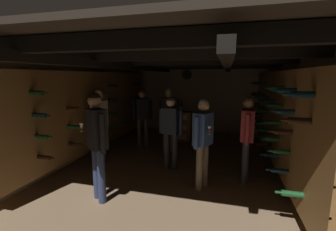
{
  "coord_description": "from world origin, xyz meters",
  "views": [
    {
      "loc": [
        1.06,
        -4.72,
        1.95
      ],
      "look_at": [
        -0.21,
        0.04,
        1.08
      ],
      "focal_mm": 24.02,
      "sensor_mm": 36.0,
      "label": 1
    }
  ],
  "objects_px": {
    "person_guest_near_left": "(97,137)",
    "person_guest_far_left": "(142,113)",
    "display_bottle": "(181,107)",
    "person_guest_mid_left": "(100,120)",
    "wine_crate_stack": "(183,126)",
    "person_guest_near_right": "(203,136)",
    "person_guest_rear_center": "(169,114)",
    "person_guest_mid_right": "(247,132)",
    "person_host_center": "(171,127)"
  },
  "relations": [
    {
      "from": "person_guest_rear_center",
      "to": "person_guest_far_left",
      "type": "relative_size",
      "value": 1.04
    },
    {
      "from": "display_bottle",
      "to": "person_guest_near_left",
      "type": "xyz_separation_m",
      "value": [
        -0.56,
        -3.68,
        0.01
      ]
    },
    {
      "from": "person_guest_mid_left",
      "to": "person_guest_mid_right",
      "type": "bearing_deg",
      "value": -1.82
    },
    {
      "from": "display_bottle",
      "to": "person_guest_far_left",
      "type": "xyz_separation_m",
      "value": [
        -0.89,
        -0.92,
        -0.09
      ]
    },
    {
      "from": "person_guest_far_left",
      "to": "display_bottle",
      "type": "bearing_deg",
      "value": 45.88
    },
    {
      "from": "person_host_center",
      "to": "person_guest_mid_right",
      "type": "bearing_deg",
      "value": -8.7
    },
    {
      "from": "person_guest_far_left",
      "to": "person_host_center",
      "type": "bearing_deg",
      "value": -48.39
    },
    {
      "from": "person_guest_far_left",
      "to": "person_guest_mid_right",
      "type": "distance_m",
      "value": 3.0
    },
    {
      "from": "display_bottle",
      "to": "person_guest_mid_left",
      "type": "relative_size",
      "value": 0.21
    },
    {
      "from": "person_guest_near_left",
      "to": "person_guest_rear_center",
      "type": "bearing_deg",
      "value": 79.46
    },
    {
      "from": "person_guest_rear_center",
      "to": "person_guest_mid_right",
      "type": "relative_size",
      "value": 1.04
    },
    {
      "from": "person_guest_rear_center",
      "to": "person_guest_mid_right",
      "type": "height_order",
      "value": "person_guest_rear_center"
    },
    {
      "from": "wine_crate_stack",
      "to": "person_guest_near_right",
      "type": "distance_m",
      "value": 2.99
    },
    {
      "from": "person_guest_far_left",
      "to": "person_guest_mid_left",
      "type": "relative_size",
      "value": 0.95
    },
    {
      "from": "display_bottle",
      "to": "person_guest_rear_center",
      "type": "distance_m",
      "value": 1.15
    },
    {
      "from": "person_guest_near_right",
      "to": "person_guest_mid_left",
      "type": "relative_size",
      "value": 0.95
    },
    {
      "from": "wine_crate_stack",
      "to": "person_guest_near_right",
      "type": "height_order",
      "value": "person_guest_near_right"
    },
    {
      "from": "wine_crate_stack",
      "to": "person_guest_far_left",
      "type": "distance_m",
      "value": 1.38
    },
    {
      "from": "wine_crate_stack",
      "to": "person_guest_near_right",
      "type": "relative_size",
      "value": 0.57
    },
    {
      "from": "display_bottle",
      "to": "person_host_center",
      "type": "height_order",
      "value": "person_host_center"
    },
    {
      "from": "wine_crate_stack",
      "to": "person_guest_far_left",
      "type": "xyz_separation_m",
      "value": [
        -0.95,
        -0.87,
        0.5
      ]
    },
    {
      "from": "person_host_center",
      "to": "person_guest_far_left",
      "type": "height_order",
      "value": "person_guest_far_left"
    },
    {
      "from": "person_guest_near_left",
      "to": "person_guest_far_left",
      "type": "relative_size",
      "value": 1.08
    },
    {
      "from": "wine_crate_stack",
      "to": "person_guest_mid_right",
      "type": "relative_size",
      "value": 0.57
    },
    {
      "from": "display_bottle",
      "to": "person_guest_rear_center",
      "type": "height_order",
      "value": "person_guest_rear_center"
    },
    {
      "from": "person_guest_far_left",
      "to": "person_guest_mid_right",
      "type": "relative_size",
      "value": 0.99
    },
    {
      "from": "person_guest_mid_right",
      "to": "person_host_center",
      "type": "bearing_deg",
      "value": 171.3
    },
    {
      "from": "person_guest_mid_right",
      "to": "person_guest_mid_left",
      "type": "xyz_separation_m",
      "value": [
        -3.05,
        0.1,
        0.05
      ]
    },
    {
      "from": "person_host_center",
      "to": "person_guest_near_left",
      "type": "bearing_deg",
      "value": -117.49
    },
    {
      "from": "person_guest_mid_left",
      "to": "person_guest_near_right",
      "type": "bearing_deg",
      "value": -13.32
    },
    {
      "from": "person_guest_near_left",
      "to": "display_bottle",
      "type": "bearing_deg",
      "value": 81.42
    },
    {
      "from": "person_guest_rear_center",
      "to": "person_guest_far_left",
      "type": "height_order",
      "value": "person_guest_rear_center"
    },
    {
      "from": "person_host_center",
      "to": "person_guest_rear_center",
      "type": "xyz_separation_m",
      "value": [
        -0.31,
        1.03,
        0.08
      ]
    },
    {
      "from": "person_host_center",
      "to": "person_guest_near_right",
      "type": "distance_m",
      "value": 1.0
    },
    {
      "from": "display_bottle",
      "to": "person_guest_mid_left",
      "type": "height_order",
      "value": "person_guest_mid_left"
    },
    {
      "from": "person_guest_near_right",
      "to": "person_guest_mid_left",
      "type": "xyz_separation_m",
      "value": [
        -2.31,
        0.55,
        0.06
      ]
    },
    {
      "from": "person_guest_far_left",
      "to": "person_guest_near_right",
      "type": "relative_size",
      "value": 1.0
    },
    {
      "from": "person_guest_far_left",
      "to": "person_guest_mid_right",
      "type": "xyz_separation_m",
      "value": [
        2.6,
        -1.49,
        0.01
      ]
    },
    {
      "from": "person_host_center",
      "to": "display_bottle",
      "type": "bearing_deg",
      "value": 95.89
    },
    {
      "from": "person_guest_rear_center",
      "to": "person_guest_mid_right",
      "type": "xyz_separation_m",
      "value": [
        1.79,
        -1.26,
        -0.05
      ]
    },
    {
      "from": "person_guest_far_left",
      "to": "person_guest_near_right",
      "type": "xyz_separation_m",
      "value": [
        1.86,
        -1.94,
        -0.0
      ]
    },
    {
      "from": "person_guest_mid_right",
      "to": "person_guest_rear_center",
      "type": "bearing_deg",
      "value": 144.94
    },
    {
      "from": "wine_crate_stack",
      "to": "person_guest_rear_center",
      "type": "height_order",
      "value": "person_guest_rear_center"
    },
    {
      "from": "person_guest_near_left",
      "to": "person_guest_mid_left",
      "type": "height_order",
      "value": "person_guest_near_left"
    },
    {
      "from": "person_guest_mid_right",
      "to": "person_guest_far_left",
      "type": "bearing_deg",
      "value": 150.25
    },
    {
      "from": "person_guest_rear_center",
      "to": "wine_crate_stack",
      "type": "bearing_deg",
      "value": 82.45
    },
    {
      "from": "person_guest_rear_center",
      "to": "person_guest_near_right",
      "type": "xyz_separation_m",
      "value": [
        1.05,
        -1.71,
        -0.05
      ]
    },
    {
      "from": "person_guest_mid_right",
      "to": "person_guest_near_right",
      "type": "height_order",
      "value": "person_guest_mid_right"
    },
    {
      "from": "person_guest_far_left",
      "to": "person_guest_near_right",
      "type": "bearing_deg",
      "value": -46.15
    },
    {
      "from": "person_guest_rear_center",
      "to": "person_guest_mid_left",
      "type": "distance_m",
      "value": 1.71
    }
  ]
}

